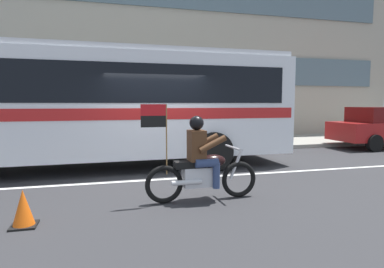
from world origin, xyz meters
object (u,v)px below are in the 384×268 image
object	(u,v)px
transit_bus	(99,100)
motorcycle_with_rider	(202,165)
traffic_cone	(23,209)
fire_hydrant	(252,135)

from	to	relation	value
transit_bus	motorcycle_with_rider	world-z (taller)	transit_bus
motorcycle_with_rider	traffic_cone	size ratio (longest dim) A/B	3.99
fire_hydrant	traffic_cone	bearing A→B (deg)	-135.29
motorcycle_with_rider	fire_hydrant	world-z (taller)	motorcycle_with_rider
traffic_cone	transit_bus	bearing A→B (deg)	76.21
transit_bus	fire_hydrant	world-z (taller)	transit_bus
motorcycle_with_rider	traffic_cone	bearing A→B (deg)	-168.57
motorcycle_with_rider	fire_hydrant	distance (m)	7.31
transit_bus	motorcycle_with_rider	xyz separation A→B (m)	(1.84, -3.61, -1.22)
transit_bus	traffic_cone	bearing A→B (deg)	-103.79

